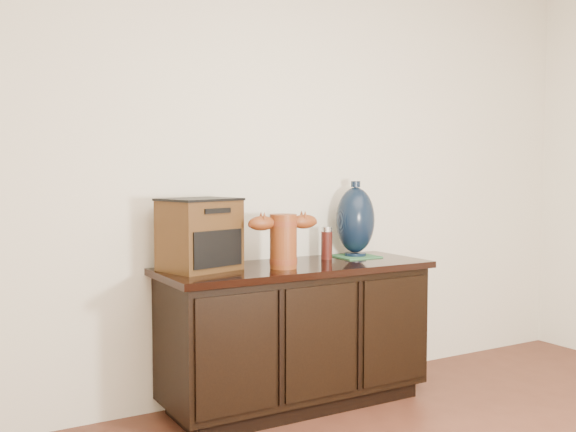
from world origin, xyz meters
TOP-DOWN VIEW (x-y plane):
  - sideboard at (0.00, 2.23)m, footprint 1.46×0.56m
  - terracotta_vessel at (-0.12, 2.15)m, footprint 0.39×0.15m
  - tv_radio at (-0.51, 2.30)m, footprint 0.42×0.37m
  - green_mat at (0.46, 2.33)m, footprint 0.23×0.23m
  - lamp_base at (0.46, 2.33)m, footprint 0.22×0.22m
  - spray_can at (0.26, 2.33)m, footprint 0.06×0.06m

SIDE VIEW (x-z plane):
  - sideboard at x=0.00m, z-range 0.01..0.76m
  - green_mat at x=0.46m, z-range 0.76..0.76m
  - spray_can at x=0.26m, z-range 0.75..0.93m
  - terracotta_vessel at x=-0.12m, z-range 0.77..1.05m
  - tv_radio at x=-0.51m, z-range 0.75..1.11m
  - lamp_base at x=0.46m, z-range 0.75..1.18m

